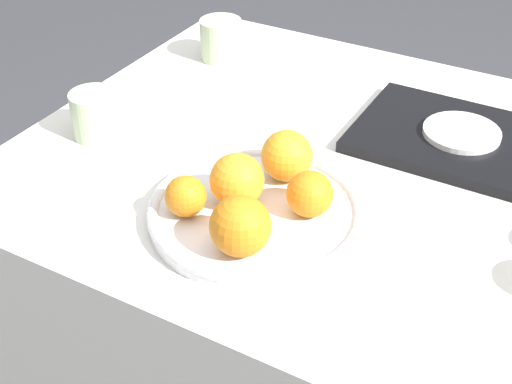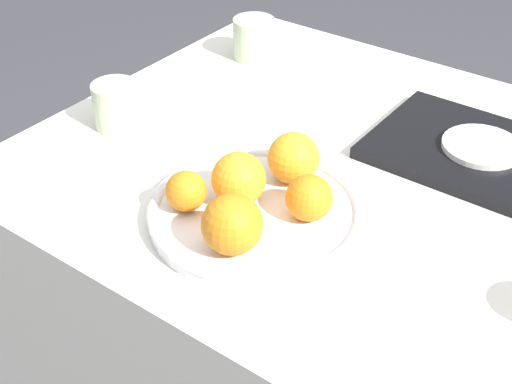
% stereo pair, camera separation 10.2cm
% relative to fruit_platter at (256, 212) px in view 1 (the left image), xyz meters
% --- Properties ---
extents(table, '(1.10, 0.88, 0.73)m').
position_rel_fruit_platter_xyz_m(table, '(0.07, 0.21, -0.38)').
color(table, silver).
rests_on(table, ground_plane).
extents(fruit_platter, '(0.32, 0.32, 0.03)m').
position_rel_fruit_platter_xyz_m(fruit_platter, '(0.00, 0.00, 0.00)').
color(fruit_platter, silver).
rests_on(fruit_platter, table).
extents(orange_0, '(0.08, 0.08, 0.08)m').
position_rel_fruit_platter_xyz_m(orange_0, '(-0.03, 0.00, 0.04)').
color(orange_0, orange).
rests_on(orange_0, fruit_platter).
extents(orange_1, '(0.07, 0.07, 0.07)m').
position_rel_fruit_platter_xyz_m(orange_1, '(0.07, 0.03, 0.04)').
color(orange_1, orange).
rests_on(orange_1, fruit_platter).
extents(orange_2, '(0.08, 0.08, 0.08)m').
position_rel_fruit_platter_xyz_m(orange_2, '(0.03, -0.09, 0.05)').
color(orange_2, orange).
rests_on(orange_2, fruit_platter).
extents(orange_3, '(0.08, 0.08, 0.08)m').
position_rel_fruit_platter_xyz_m(orange_3, '(0.00, 0.09, 0.04)').
color(orange_3, orange).
rests_on(orange_3, fruit_platter).
extents(orange_4, '(0.06, 0.06, 0.06)m').
position_rel_fruit_platter_xyz_m(orange_4, '(-0.08, -0.06, 0.04)').
color(orange_4, orange).
rests_on(orange_4, fruit_platter).
extents(serving_tray, '(0.35, 0.25, 0.02)m').
position_rel_fruit_platter_xyz_m(serving_tray, '(0.20, 0.35, -0.00)').
color(serving_tray, black).
rests_on(serving_tray, table).
extents(side_plate, '(0.13, 0.13, 0.01)m').
position_rel_fruit_platter_xyz_m(side_plate, '(0.20, 0.35, 0.01)').
color(side_plate, white).
rests_on(side_plate, serving_tray).
extents(cup_0, '(0.09, 0.09, 0.08)m').
position_rel_fruit_platter_xyz_m(cup_0, '(-0.33, 0.44, 0.03)').
color(cup_0, '#B7CC9E').
rests_on(cup_0, table).
extents(cup_2, '(0.08, 0.08, 0.08)m').
position_rel_fruit_platter_xyz_m(cup_2, '(-0.36, 0.07, 0.03)').
color(cup_2, '#B7CC9E').
rests_on(cup_2, table).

